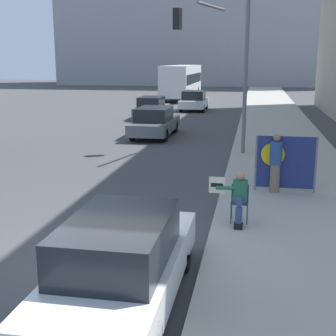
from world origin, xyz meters
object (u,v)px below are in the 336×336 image
parked_car_curbside (122,263)px  car_on_road_nearest (155,122)px  car_on_road_midblock (152,108)px  city_bus_on_road (182,80)px  protest_banner (285,162)px  jogger_on_sidewalk (276,163)px  car_on_road_distant (194,101)px  seated_protester (239,195)px  traffic_light_pole (220,50)px

parked_car_curbside → car_on_road_nearest: parked_car_curbside is taller
car_on_road_midblock → city_bus_on_road: city_bus_on_road is taller
protest_banner → parked_car_curbside: 7.45m
jogger_on_sidewalk → car_on_road_distant: 23.78m
city_bus_on_road → car_on_road_nearest: bearing=-84.6°
parked_car_curbside → city_bus_on_road: 41.15m
protest_banner → city_bus_on_road: 34.91m
seated_protester → car_on_road_distant: size_ratio=0.29×
traffic_light_pole → parked_car_curbside: bearing=-92.3°
city_bus_on_road → car_on_road_distant: bearing=-76.3°
parked_car_curbside → car_on_road_midblock: size_ratio=1.07×
parked_car_curbside → city_bus_on_road: (-5.35, 40.79, 1.15)m
jogger_on_sidewalk → car_on_road_distant: (-5.31, 23.18, -0.26)m
parked_car_curbside → car_on_road_nearest: 17.15m
jogger_on_sidewalk → car_on_road_nearest: size_ratio=0.36×
traffic_light_pole → protest_banner: bearing=-68.0°
traffic_light_pole → seated_protester: bearing=-82.5°
traffic_light_pole → car_on_road_nearest: traffic_light_pole is taller
car_on_road_distant → city_bus_on_road: (-2.64, 10.86, 1.15)m
car_on_road_nearest → city_bus_on_road: (-2.28, 23.92, 1.16)m
city_bus_on_road → jogger_on_sidewalk: bearing=-76.8°
car_on_road_midblock → traffic_light_pole: bearing=-65.1°
seated_protester → car_on_road_nearest: bearing=116.8°
parked_car_curbside → jogger_on_sidewalk: bearing=68.9°
protest_banner → car_on_road_nearest: (-5.95, 10.00, -0.26)m
jogger_on_sidewalk → city_bus_on_road: 34.97m
seated_protester → car_on_road_midblock: 21.41m
jogger_on_sidewalk → car_on_road_distant: size_ratio=0.41×
jogger_on_sidewalk → protest_banner: 0.30m
car_on_road_nearest → car_on_road_midblock: size_ratio=1.09×
jogger_on_sidewalk → protest_banner: bearing=-148.7°
seated_protester → car_on_road_distant: bearing=106.2°
traffic_light_pole → car_on_road_nearest: 6.50m
car_on_road_distant → jogger_on_sidewalk: bearing=-77.1°
seated_protester → parked_car_curbside: (-1.68, -3.93, -0.06)m
car_on_road_midblock → city_bus_on_road: bearing=91.7°
protest_banner → parked_car_curbside: protest_banner is taller
jogger_on_sidewalk → car_on_road_midblock: (-7.46, 17.58, -0.29)m
traffic_light_pole → car_on_road_midblock: (-5.37, 11.60, -3.52)m
seated_protester → car_on_road_nearest: (-4.75, 12.93, -0.06)m
car_on_road_nearest → car_on_road_distant: (0.36, 13.06, 0.01)m
jogger_on_sidewalk → car_on_road_nearest: (-5.68, 10.13, -0.26)m
seated_protester → car_on_road_distant: 26.36m
protest_banner → traffic_light_pole: 7.09m
protest_banner → car_on_road_midblock: protest_banner is taller
car_on_road_midblock → car_on_road_nearest: bearing=-76.5°
seated_protester → car_on_road_midblock: (-6.54, 20.38, -0.09)m
jogger_on_sidewalk → traffic_light_pole: 7.11m
seated_protester → car_on_road_distant: (-4.39, 25.99, -0.06)m
car_on_road_nearest → protest_banner: bearing=-59.3°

